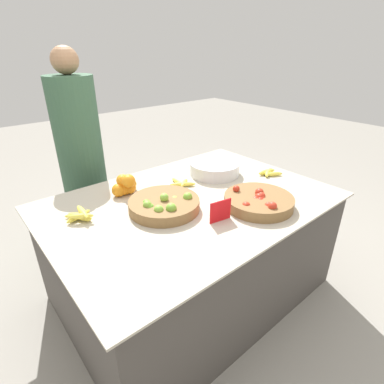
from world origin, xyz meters
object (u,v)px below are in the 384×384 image
at_px(lime_bowl, 164,205).
at_px(vendor_person, 83,166).
at_px(metal_bowl, 215,168).
at_px(price_sign, 220,211).
at_px(tomato_basket, 258,201).

distance_m(lime_bowl, vendor_person, 0.94).
relative_size(lime_bowl, vendor_person, 0.26).
relative_size(metal_bowl, vendor_person, 0.23).
relative_size(lime_bowl, price_sign, 3.12).
xyz_separation_m(tomato_basket, vendor_person, (-0.51, 1.24, -0.03)).
relative_size(price_sign, vendor_person, 0.08).
bearing_deg(price_sign, vendor_person, 110.95).
xyz_separation_m(lime_bowl, vendor_person, (-0.08, 0.93, -0.03)).
distance_m(lime_bowl, metal_bowl, 0.60).
bearing_deg(price_sign, lime_bowl, 128.71).
bearing_deg(tomato_basket, lime_bowl, 144.66).
bearing_deg(metal_bowl, vendor_person, 131.56).
bearing_deg(lime_bowl, metal_bowl, 18.81).
bearing_deg(price_sign, metal_bowl, 58.49).
xyz_separation_m(price_sign, vendor_person, (-0.24, 1.21, -0.05)).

